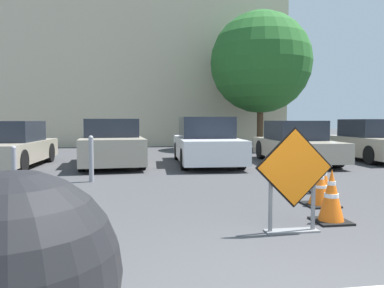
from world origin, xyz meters
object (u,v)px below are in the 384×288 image
Objects in this scene: parked_car_second at (10,146)px; parked_car_fourth at (206,143)px; traffic_cone_second at (320,187)px; road_closed_sign at (294,177)px; traffic_cone_nearest at (331,196)px; parked_car_sixth at (372,142)px; parked_car_third at (112,144)px; parked_car_fifth at (295,143)px; bollard_nearest at (91,158)px; traffic_cone_third at (322,174)px; bollard_second at (14,164)px.

parked_car_fourth reaches higher than parked_car_second.
road_closed_sign is at bearing -128.51° from traffic_cone_second.
parked_car_sixth is (5.78, 7.45, 0.31)m from traffic_cone_nearest.
parked_car_second is at bearing 131.45° from traffic_cone_nearest.
parked_car_third is 9.23m from parked_car_sixth.
parked_car_fifth reaches higher than road_closed_sign.
parked_car_second is 0.98× the size of parked_car_fifth.
road_closed_sign is at bearing -56.47° from bollard_nearest.
bollard_nearest is (2.79, -3.25, -0.08)m from parked_car_second.
traffic_cone_third is 6.74m from bollard_second.
traffic_cone_third is at bearing 60.46° from traffic_cone_second.
parked_car_fourth is (-0.74, 6.32, 0.40)m from traffic_cone_second.
parked_car_third reaches higher than traffic_cone_third.
traffic_cone_third is 0.16× the size of parked_car_fifth.
traffic_cone_third is at bearing 74.96° from parked_car_fifth.
parked_car_third reaches higher than parked_car_sixth.
parked_car_fifth is (3.44, 7.57, -0.06)m from road_closed_sign.
parked_car_third is 3.32m from bollard_nearest.
traffic_cone_third is 5.15m from bollard_nearest.
parked_car_fourth reaches higher than parked_car_third.
traffic_cone_third is (1.68, 2.40, -0.35)m from road_closed_sign.
parked_car_fourth is 4.64m from bollard_nearest.
traffic_cone_third is at bearing 147.23° from parked_car_second.
parked_car_fourth is at bearing 96.71° from traffic_cone_second.
bollard_nearest is (-3.00, 4.53, -0.15)m from road_closed_sign.
road_closed_sign is 7.72m from parked_car_fourth.
traffic_cone_nearest is at bearing 95.80° from parked_car_fourth.
traffic_cone_third reaches higher than traffic_cone_nearest.
traffic_cone_nearest reaches higher than traffic_cone_second.
road_closed_sign is 8.32m from parked_car_fifth.
traffic_cone_second is (0.36, 1.00, -0.06)m from traffic_cone_nearest.
parked_car_third is (-2.71, 7.84, -0.04)m from road_closed_sign.
traffic_cone_second is 0.74× the size of bollard_second.
parked_car_sixth is at bearing 16.41° from bollard_second.
traffic_cone_second is 9.41m from parked_car_second.
parked_car_third is at bearing 58.87° from bollard_second.
parked_car_sixth is (9.23, -0.00, -0.01)m from parked_car_third.
parked_car_fifth is (1.76, 5.16, 0.29)m from traffic_cone_third.
parked_car_fourth reaches higher than parked_car_fifth.
traffic_cone_nearest is 6.85m from bollard_second.
bollard_nearest is at bearing 123.53° from road_closed_sign.
bollard_second is (-4.71, 4.53, -0.26)m from road_closed_sign.
traffic_cone_third is 0.18× the size of parked_car_third.
parked_car_third reaches higher than parked_car_second.
parked_car_third is 0.93× the size of parked_car_fifth.
parked_car_sixth is at bearing 48.33° from traffic_cone_third.
parked_car_sixth is at bearing 49.99° from traffic_cone_second.
bollard_second is at bearing 151.68° from traffic_cone_second.
bollard_nearest is at bearing 155.58° from traffic_cone_third.
parked_car_third is (-3.82, 6.45, 0.38)m from traffic_cone_second.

